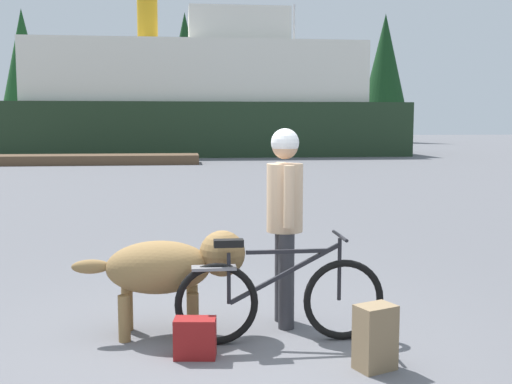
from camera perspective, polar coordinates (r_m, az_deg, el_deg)
name	(u,v)px	position (r m, az deg, el deg)	size (l,w,h in m)	color
ground_plane	(240,350)	(5.19, -1.46, -14.10)	(160.00, 160.00, 0.00)	slate
bicycle	(279,298)	(5.25, 2.09, -9.56)	(1.74, 0.44, 0.89)	black
person_cyclist	(285,207)	(5.56, 2.61, -1.38)	(0.32, 0.53, 1.76)	#333338
dog	(171,267)	(5.44, -7.68, -6.70)	(1.46, 0.53, 0.89)	olive
backpack	(375,337)	(4.82, 10.74, -12.78)	(0.28, 0.20, 0.48)	#8C7251
handbag_pannier	(195,338)	(5.01, -5.53, -13.01)	(0.32, 0.18, 0.31)	maroon
dock_pier	(42,160)	(28.37, -18.81, 2.77)	(13.31, 2.01, 0.40)	brown
ferry_boat	(199,101)	(35.41, -5.15, 8.16)	(22.15, 7.39, 8.42)	#1E331E
sailboat_moored	(293,143)	(38.83, 3.39, 4.41)	(8.34, 2.33, 8.81)	silver
pine_tree_far_left	(23,60)	(55.25, -20.33, 11.14)	(3.52, 3.52, 10.86)	#4C331E
pine_tree_center	(185,65)	(53.69, -6.43, 11.38)	(3.74, 3.74, 10.80)	#4C331E
pine_tree_far_right	(385,60)	(57.30, 11.58, 11.58)	(3.69, 3.69, 11.15)	#4C331E
pine_tree_mid_back	(143,71)	(62.16, -10.16, 10.71)	(3.32, 3.32, 10.94)	#4C331E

